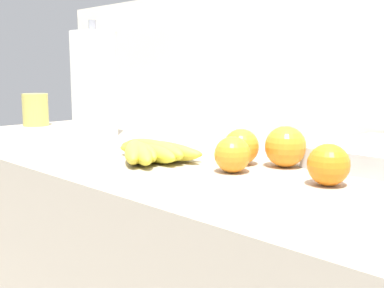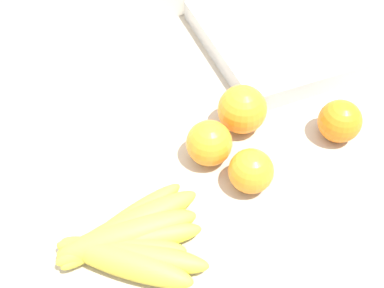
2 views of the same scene
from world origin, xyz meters
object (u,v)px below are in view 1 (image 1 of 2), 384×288
object	(u,v)px
orange_back_left	(329,165)
mug	(35,110)
banana_bunch	(148,151)
orange_center	(241,147)
orange_back_right	(232,155)
paper_towel_roll	(94,84)
orange_front	(285,147)

from	to	relation	value
orange_back_left	mug	world-z (taller)	mug
orange_back_left	banana_bunch	bearing A→B (deg)	-169.58
orange_center	orange_back_right	bearing A→B (deg)	-62.43
mug	paper_towel_roll	bearing A→B (deg)	0.47
orange_back_right	orange_back_left	distance (m)	0.17
banana_bunch	orange_back_left	world-z (taller)	orange_back_left
banana_bunch	paper_towel_roll	xyz separation A→B (m)	(-0.38, 0.13, 0.12)
orange_center	paper_towel_roll	size ratio (longest dim) A/B	0.22
orange_back_left	mug	xyz separation A→B (m)	(-1.09, 0.06, 0.02)
orange_center	orange_front	bearing A→B (deg)	28.92
orange_back_right	orange_center	world-z (taller)	orange_center
orange_front	mug	world-z (taller)	mug
orange_back_left	paper_towel_roll	bearing A→B (deg)	175.34
orange_back_left	mug	bearing A→B (deg)	176.96
paper_towel_roll	mug	world-z (taller)	paper_towel_roll
orange_back_right	paper_towel_roll	distance (m)	0.59
banana_bunch	orange_center	world-z (taller)	orange_center
orange_back_left	orange_center	world-z (taller)	orange_center
orange_center	banana_bunch	bearing A→B (deg)	-147.36
orange_back_right	orange_center	distance (m)	0.08
orange_center	orange_front	size ratio (longest dim) A/B	0.89
orange_center	paper_towel_roll	bearing A→B (deg)	177.21
orange_back_right	mug	distance (m)	0.93
orange_back_left	mug	distance (m)	1.09
orange_back_left	orange_front	bearing A→B (deg)	150.27
orange_center	orange_front	distance (m)	0.08
orange_back_right	paper_towel_roll	world-z (taller)	paper_towel_roll
banana_bunch	orange_back_left	xyz separation A→B (m)	(0.37, 0.07, 0.01)
orange_center	mug	size ratio (longest dim) A/B	0.67
banana_bunch	mug	size ratio (longest dim) A/B	2.01
mug	orange_back_left	bearing A→B (deg)	-3.04
paper_towel_roll	orange_center	bearing A→B (deg)	-2.79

